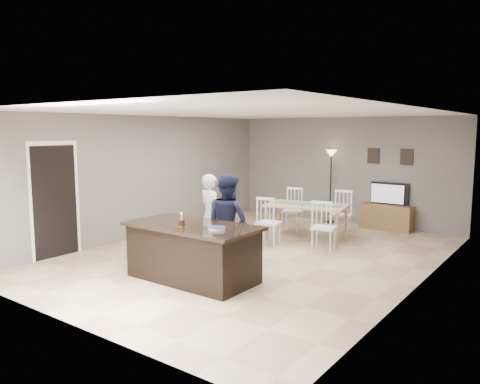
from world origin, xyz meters
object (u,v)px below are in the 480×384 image
Objects in this scene: kitchen_island at (193,252)px; man at (228,222)px; woman at (211,215)px; floor_lamp at (331,166)px; plate_stack at (217,228)px; birthday_cake at (182,223)px; television at (388,194)px; tv_console at (386,217)px; dining_table at (307,211)px.

man is at bearing 81.82° from kitchen_island.
woman is 4.32m from floor_lamp.
kitchen_island is 0.73m from plate_stack.
man is 0.99m from birthday_cake.
tv_console is at bearing 90.00° from television.
woman is 7.13× the size of birthday_cake.
floor_lamp is (-1.49, -0.05, 0.59)m from television.
birthday_cake is 5.82m from floor_lamp.
tv_console is at bearing 77.83° from birthday_cake.
television is at bearing -92.51° from man.
tv_console is 0.57m from television.
man is 0.88× the size of floor_lamp.
plate_stack is 0.12× the size of dining_table.
woman is 0.71× the size of dining_table.
floor_lamp is (-0.84, 5.67, 0.53)m from plate_stack.
woman is at bearing 65.46° from television.
man is at bearing 162.13° from woman.
man is at bearing 80.93° from birthday_cake.
kitchen_island is 3.44m from dining_table.
plate_stack is (-0.65, -5.65, 0.62)m from tv_console.
dining_table is (-1.01, -2.21, -0.21)m from television.
kitchen_island is 0.99× the size of dining_table.
dining_table reaches higher than tv_console.
man is (-1.09, -4.87, -0.04)m from television.
man reaches higher than plate_stack.
floor_lamp reaches higher than television.
man reaches higher than television.
woman is at bearing 114.69° from birthday_cake.
television is (0.00, 0.07, 0.56)m from tv_console.
plate_stack is at bearing 127.69° from man.
tv_console is at bearing 77.84° from kitchen_island.
kitchen_island is at bearing 77.99° from television.
television reaches higher than kitchen_island.
birthday_cake is at bearing 130.52° from woman.
birthday_cake is 0.61m from plate_stack.
television is 2.44m from dining_table.
tv_console is 4.68m from woman.
plate_stack is 5.75m from floor_lamp.
television is at bearing 90.00° from tv_console.
birthday_cake is 0.81× the size of plate_stack.
plate_stack reaches higher than tv_console.
birthday_cake is 0.12× the size of floor_lamp.
television reaches higher than plate_stack.
floor_lamp is at bearing 92.93° from kitchen_island.
television is (1.20, 5.64, 0.41)m from kitchen_island.
dining_table is (0.23, 3.64, -0.30)m from birthday_cake.
plate_stack is at bearing 148.43° from woman.
kitchen_island reaches higher than tv_console.
tv_console is at bearing -99.07° from woman.
television reaches higher than birthday_cake.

